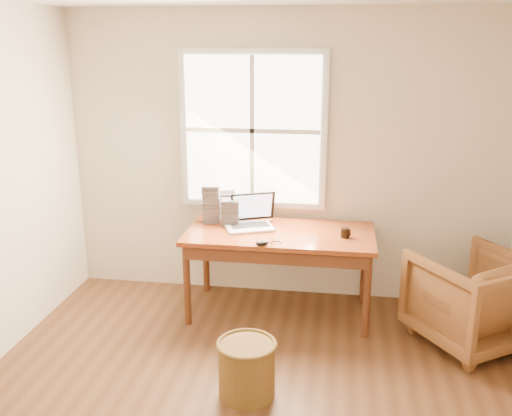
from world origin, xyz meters
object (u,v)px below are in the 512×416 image
(coffee_mug, at_px, (345,233))
(cd_stack_a, at_px, (227,202))
(desk, at_px, (280,234))
(wicker_stool, at_px, (247,369))
(laptop, at_px, (249,214))
(armchair, at_px, (472,299))

(coffee_mug, xyz_separation_m, cd_stack_a, (-1.08, 0.42, 0.10))
(desk, bearing_deg, wicker_stool, -93.54)
(wicker_stool, xyz_separation_m, laptop, (-0.19, 1.30, 0.69))
(wicker_stool, bearing_deg, laptop, 98.48)
(wicker_stool, xyz_separation_m, coffee_mug, (0.63, 1.20, 0.60))
(laptop, bearing_deg, desk, -30.56)
(desk, relative_size, cd_stack_a, 5.85)
(laptop, relative_size, coffee_mug, 4.57)
(laptop, distance_m, cd_stack_a, 0.42)
(wicker_stool, distance_m, laptop, 1.49)
(laptop, xyz_separation_m, cd_stack_a, (-0.26, 0.32, 0.00))
(coffee_mug, distance_m, cd_stack_a, 1.17)
(desk, bearing_deg, laptop, 172.05)
(wicker_stool, distance_m, coffee_mug, 1.48)
(wicker_stool, height_order, laptop, laptop)
(armchair, distance_m, cd_stack_a, 2.24)
(coffee_mug, height_order, cd_stack_a, cd_stack_a)
(cd_stack_a, bearing_deg, wicker_stool, -74.25)
(desk, relative_size, coffee_mug, 19.60)
(laptop, height_order, coffee_mug, laptop)
(wicker_stool, relative_size, cd_stack_a, 1.39)
(armchair, bearing_deg, desk, -44.44)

